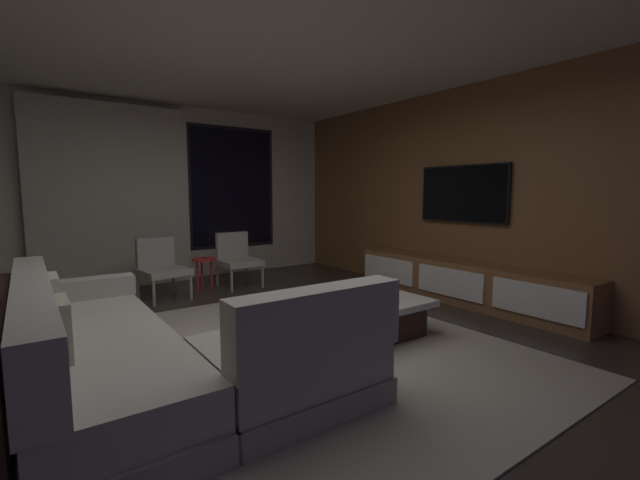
# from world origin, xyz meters

# --- Properties ---
(floor) EXTENTS (9.20, 9.20, 0.00)m
(floor) POSITION_xyz_m (0.00, 0.00, 0.00)
(floor) COLOR #332B26
(back_wall_with_window) EXTENTS (6.60, 0.30, 2.70)m
(back_wall_with_window) POSITION_xyz_m (-0.06, 3.62, 1.34)
(back_wall_with_window) COLOR beige
(back_wall_with_window) RESTS_ON floor
(media_wall) EXTENTS (0.12, 7.80, 2.70)m
(media_wall) POSITION_xyz_m (3.06, 0.00, 1.35)
(media_wall) COLOR brown
(media_wall) RESTS_ON floor
(ceiling) EXTENTS (8.20, 8.20, 0.00)m
(ceiling) POSITION_xyz_m (0.00, 0.00, 2.70)
(ceiling) COLOR beige
(area_rug) EXTENTS (3.20, 3.80, 0.01)m
(area_rug) POSITION_xyz_m (0.35, -0.10, 0.01)
(area_rug) COLOR #ADA391
(area_rug) RESTS_ON floor
(sectional_couch) EXTENTS (1.98, 2.50, 0.82)m
(sectional_couch) POSITION_xyz_m (-0.99, -0.20, 0.29)
(sectional_couch) COLOR gray
(sectional_couch) RESTS_ON floor
(coffee_table) EXTENTS (1.16, 1.16, 0.36)m
(coffee_table) POSITION_xyz_m (0.96, 0.01, 0.19)
(coffee_table) COLOR #382119
(coffee_table) RESTS_ON floor
(book_stack_on_coffee_table) EXTENTS (0.29, 0.21, 0.12)m
(book_stack_on_coffee_table) POSITION_xyz_m (0.83, -0.03, 0.42)
(book_stack_on_coffee_table) COLOR #554C79
(book_stack_on_coffee_table) RESTS_ON coffee_table
(accent_chair_near_window) EXTENTS (0.55, 0.57, 0.78)m
(accent_chair_near_window) POSITION_xyz_m (0.91, 2.60, 0.43)
(accent_chair_near_window) COLOR #B2ADA0
(accent_chair_near_window) RESTS_ON floor
(accent_chair_by_curtain) EXTENTS (0.62, 0.64, 0.78)m
(accent_chair_by_curtain) POSITION_xyz_m (-0.19, 2.50, 0.43)
(accent_chair_by_curtain) COLOR #B2ADA0
(accent_chair_by_curtain) RESTS_ON floor
(side_stool) EXTENTS (0.32, 0.32, 0.46)m
(side_stool) POSITION_xyz_m (0.40, 2.56, 0.37)
(side_stool) COLOR red
(side_stool) RESTS_ON floor
(media_console) EXTENTS (0.46, 3.10, 0.52)m
(media_console) POSITION_xyz_m (2.77, 0.05, 0.25)
(media_console) COLOR brown
(media_console) RESTS_ON floor
(mounted_tv) EXTENTS (0.05, 1.25, 0.72)m
(mounted_tv) POSITION_xyz_m (2.95, 0.25, 1.35)
(mounted_tv) COLOR black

